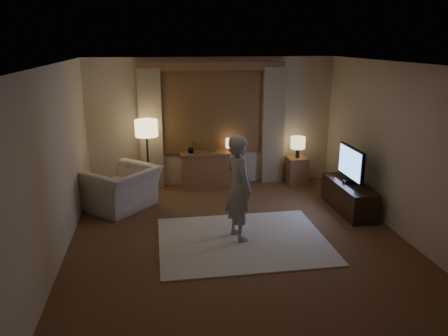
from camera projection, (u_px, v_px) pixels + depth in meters
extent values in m
cube|color=brown|center=(238.00, 239.00, 6.65)|extent=(5.00, 5.50, 0.02)
cube|color=silver|center=(239.00, 63.00, 5.92)|extent=(5.00, 5.50, 0.02)
cube|color=beige|center=(213.00, 122.00, 8.90)|extent=(5.00, 0.02, 2.60)
cube|color=beige|center=(301.00, 238.00, 3.67)|extent=(5.00, 0.02, 2.60)
cube|color=beige|center=(56.00, 164.00, 5.90)|extent=(0.02, 5.50, 2.60)
cube|color=beige|center=(399.00, 150.00, 6.67)|extent=(0.02, 5.50, 2.60)
cube|color=black|center=(213.00, 110.00, 8.80)|extent=(2.00, 0.01, 1.70)
cube|color=brown|center=(213.00, 110.00, 8.79)|extent=(2.08, 0.04, 1.78)
cube|color=tan|center=(151.00, 130.00, 8.63)|extent=(0.45, 0.12, 2.40)
cube|color=tan|center=(273.00, 126.00, 9.02)|extent=(0.45, 0.12, 2.40)
cube|color=brown|center=(213.00, 66.00, 8.50)|extent=(2.90, 0.14, 0.16)
cube|color=beige|center=(243.00, 240.00, 6.57)|extent=(2.50, 2.00, 0.02)
cube|color=brown|center=(212.00, 171.00, 8.91)|extent=(1.20, 0.40, 0.70)
cube|color=brown|center=(211.00, 149.00, 8.79)|extent=(0.16, 0.02, 0.20)
imported|color=#999999|center=(192.00, 147.00, 8.71)|extent=(0.17, 0.13, 0.30)
cylinder|color=black|center=(231.00, 150.00, 8.86)|extent=(0.08, 0.08, 0.12)
cylinder|color=#F9D995|center=(231.00, 143.00, 8.82)|extent=(0.22, 0.22, 0.18)
cylinder|color=black|center=(150.00, 193.00, 8.59)|extent=(0.31, 0.31, 0.03)
cylinder|color=black|center=(148.00, 165.00, 8.43)|extent=(0.04, 0.04, 1.17)
cylinder|color=#F9D995|center=(146.00, 128.00, 8.23)|extent=(0.43, 0.43, 0.31)
imported|color=#C0B29E|center=(121.00, 189.00, 7.75)|extent=(1.52, 1.53, 0.75)
cube|color=brown|center=(297.00, 170.00, 9.16)|extent=(0.40, 0.40, 0.56)
cylinder|color=black|center=(297.00, 153.00, 9.05)|extent=(0.08, 0.08, 0.20)
cylinder|color=#F9D995|center=(298.00, 143.00, 8.99)|extent=(0.30, 0.30, 0.24)
cube|color=black|center=(348.00, 197.00, 7.70)|extent=(0.45, 1.40, 0.50)
cube|color=black|center=(350.00, 182.00, 7.62)|extent=(0.22, 0.10, 0.06)
cube|color=black|center=(351.00, 163.00, 7.52)|extent=(0.05, 0.91, 0.55)
cube|color=#5A97F5|center=(350.00, 163.00, 7.52)|extent=(0.00, 0.84, 0.50)
imported|color=#AEAAA1|center=(239.00, 188.00, 6.43)|extent=(0.51, 0.66, 1.59)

